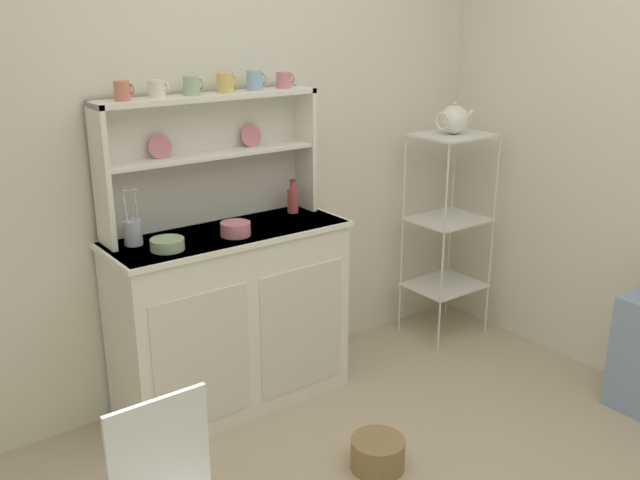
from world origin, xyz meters
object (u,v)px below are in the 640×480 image
Objects in this scene: jam_bottle at (293,199)px; porcelain_teapot at (454,120)px; cup_terracotta_0 at (122,91)px; bakers_rack at (449,213)px; bowl_mixing_large at (167,244)px; floor_basket at (378,453)px; utensil_jar at (133,232)px; hutch_cabinet at (232,317)px; hutch_shelf_unit at (207,148)px.

porcelain_teapot is at bearing -7.87° from jam_bottle.
cup_terracotta_0 reaches higher than jam_bottle.
bakers_rack is 1.77m from bowl_mixing_large.
bakers_rack is 2.00m from cup_terracotta_0.
utensil_jar is at bearing 125.22° from floor_basket.
hutch_cabinet reaches higher than floor_basket.
porcelain_teapot is (1.42, -0.05, 0.83)m from hutch_cabinet.
hutch_shelf_unit is 1.53m from bakers_rack.
hutch_cabinet is 0.95× the size of bakers_rack.
utensil_jar is at bearing 176.00° from bakers_rack.
porcelain_teapot is at bearing -4.00° from utensil_jar.
hutch_cabinet is at bearing 177.93° from bakers_rack.
porcelain_teapot reaches higher than bakers_rack.
bakers_rack reaches higher than floor_basket.
hutch_cabinet is 1.17m from cup_terracotta_0.
cup_terracotta_0 reaches higher than porcelain_teapot.
hutch_cabinet is 0.66m from utensil_jar.
floor_basket is (-1.21, -0.79, -0.68)m from bakers_rack.
jam_bottle is (0.43, -0.08, -0.30)m from hutch_shelf_unit.
bakers_rack is at bearing -0.00° from porcelain_teapot.
jam_bottle is (-1.00, 0.14, 0.21)m from bakers_rack.
porcelain_teapot is at bearing 180.00° from bakers_rack.
hutch_shelf_unit reaches higher than utensil_jar.
cup_terracotta_0 is (-0.62, 0.96, 1.49)m from floor_basket.
cup_terracotta_0 reaches higher than hutch_shelf_unit.
porcelain_teapot is at bearing -2.08° from hutch_cabinet.
cup_terracotta_0 reaches higher than bowl_mixing_large.
bakers_rack is 5.19× the size of floor_basket.
bowl_mixing_large is at bearing 126.07° from floor_basket.
floor_basket is 1.89m from porcelain_teapot.
bakers_rack reaches higher than hutch_cabinet.
floor_basket is 1.30m from jam_bottle.
floor_basket is at bearing -53.93° from bowl_mixing_large.
porcelain_teapot reaches higher than utensil_jar.
hutch_cabinet is 14.29× the size of cup_terracotta_0.
bakers_rack is 1.87m from utensil_jar.
hutch_cabinet is at bearing 104.72° from floor_basket.
jam_bottle is (0.76, 0.16, 0.04)m from bowl_mixing_large.
hutch_shelf_unit is 0.53m from jam_bottle.
hutch_shelf_unit is 1.44m from porcelain_teapot.
jam_bottle is 0.68× the size of utensil_jar.
utensil_jar is (-0.85, -0.01, -0.01)m from jam_bottle.
hutch_shelf_unit is 4.24× the size of utensil_jar.
utensil_jar is (-0.09, 0.15, 0.04)m from bowl_mixing_large.
floor_basket is 1.60× the size of bowl_mixing_large.
bakers_rack is at bearing 0.70° from bowl_mixing_large.
hutch_shelf_unit reaches higher than bakers_rack.
bakers_rack reaches higher than jam_bottle.
bakers_rack reaches higher than utensil_jar.
cup_terracotta_0 is 0.55× the size of bowl_mixing_large.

